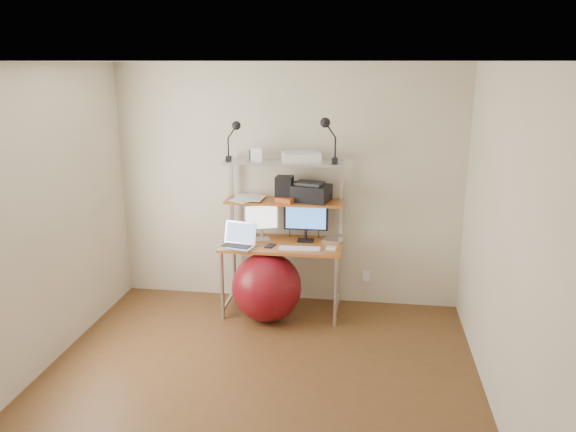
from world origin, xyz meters
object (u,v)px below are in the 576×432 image
(printer, at_px, (309,192))
(exercise_ball, at_px, (267,287))
(monitor_black, at_px, (306,219))
(monitor_silver, at_px, (262,220))
(laptop, at_px, (239,241))

(printer, distance_m, exercise_ball, 1.03)
(exercise_ball, bearing_deg, printer, 43.25)
(monitor_black, relative_size, printer, 0.98)
(monitor_black, xyz_separation_m, exercise_ball, (-0.35, -0.33, -0.62))
(monitor_silver, relative_size, laptop, 1.03)
(laptop, bearing_deg, exercise_ball, 1.66)
(laptop, distance_m, printer, 0.85)
(printer, bearing_deg, monitor_silver, -159.29)
(monitor_black, height_order, exercise_ball, monitor_black)
(monitor_silver, bearing_deg, laptop, -146.79)
(monitor_silver, distance_m, printer, 0.56)
(laptop, bearing_deg, printer, 37.05)
(laptop, distance_m, exercise_ball, 0.53)
(monitor_silver, height_order, laptop, monitor_silver)
(monitor_silver, relative_size, printer, 0.87)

